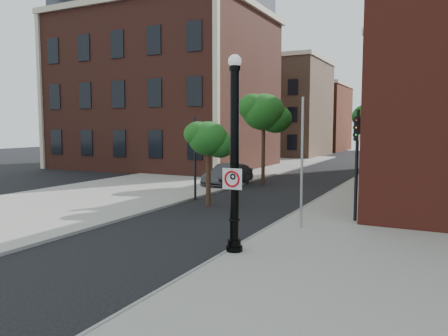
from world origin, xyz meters
The scene contains 16 objects.
ground centered at (0.00, 0.00, 0.00)m, with size 120.00×120.00×0.00m, color black.
sidewalk_right centered at (6.00, 10.00, 0.06)m, with size 8.00×60.00×0.12m, color gray.
sidewalk_left centered at (-9.00, 18.00, 0.06)m, with size 10.00×50.00×0.12m, color gray.
curb_edge centered at (2.05, 10.00, 0.07)m, with size 0.10×60.00×0.14m, color gray.
victorian_building centered at (-16.00, 23.97, 8.74)m, with size 18.60×14.60×17.95m.
bg_building_tan_a centered at (-12.00, 44.00, 6.00)m, with size 12.00×12.00×12.00m, color brown.
bg_building_red centered at (-12.00, 58.00, 5.00)m, with size 12.00×12.00×10.00m, color maroon.
lamppost centered at (2.25, 0.59, 2.80)m, with size 0.51×0.51×6.06m.
no_parking_sign centered at (2.25, 0.44, 2.38)m, with size 0.64×0.07×0.64m.
parked_car centered at (-4.78, 14.42, 0.72)m, with size 1.53×4.38×1.44m, color #2B2B2F.
traffic_signal_left centered at (-3.83, 8.54, 2.97)m, with size 0.30×0.37×4.41m.
traffic_signal_right centered at (4.77, 6.70, 3.10)m, with size 0.35×0.40×4.61m.
utility_pole centered at (3.15, 4.60, 2.51)m, with size 0.10×0.10×5.02m, color #999999.
street_tree_a centered at (-2.38, 7.44, 3.28)m, with size 2.31×2.09×4.17m.
street_tree_b centered at (-2.84, 15.94, 4.79)m, with size 3.36×3.04×6.06m.
street_tree_c centered at (4.14, 17.01, 4.16)m, with size 2.93×2.64×5.27m.
Camera 1 is at (7.87, -11.26, 3.97)m, focal length 35.00 mm.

